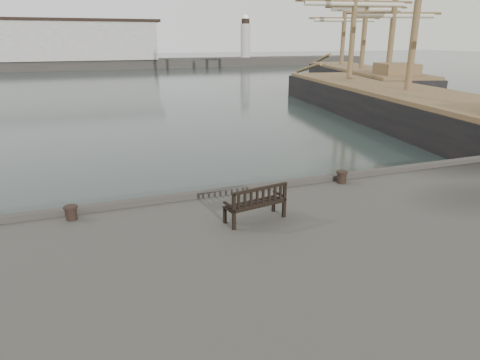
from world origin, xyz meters
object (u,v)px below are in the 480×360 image
at_px(bollard_left, 71,213).
at_px(tall_ship_far, 360,84).
at_px(bench, 255,210).
at_px(bollard_right, 342,177).
at_px(tall_ship_main, 405,113).

height_order(bollard_left, tall_ship_far, tall_ship_far).
xyz_separation_m(bench, bollard_right, (4.19, 1.98, -0.11)).
bearing_deg(tall_ship_far, tall_ship_main, -100.53).
bearing_deg(tall_ship_main, bollard_right, -127.16).
bearing_deg(bollard_left, bollard_right, 0.38).
bearing_deg(bollard_right, bench, -154.68).
bearing_deg(tall_ship_main, tall_ship_far, 72.70).
bearing_deg(bollard_right, tall_ship_far, 53.43).
bearing_deg(bench, bollard_right, 15.03).
xyz_separation_m(bollard_right, tall_ship_far, (26.51, 35.73, -0.92)).
distance_m(bollard_left, tall_ship_far, 50.48).
height_order(bollard_left, bollard_right, bollard_right).
xyz_separation_m(bollard_left, tall_ship_main, (25.34, 15.43, -1.03)).
height_order(tall_ship_main, tall_ship_far, tall_ship_main).
bearing_deg(bench, bollard_left, 148.30).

